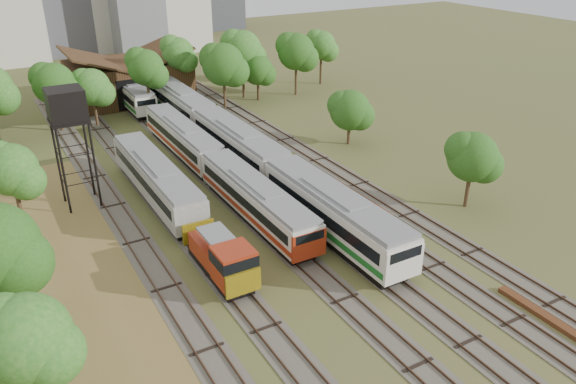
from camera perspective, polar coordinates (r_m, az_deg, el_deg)
ground at (r=37.84m, az=11.15°, el=-12.26°), size 240.00×240.00×0.00m
dry_grass_patch at (r=37.66m, az=-19.87°, el=-13.68°), size 14.00×60.00×0.04m
tracks at (r=55.82m, az=-6.08°, el=1.25°), size 24.60×80.00×0.19m
railcar_red_set at (r=54.57m, az=-7.41°, el=2.67°), size 2.85×34.57×3.52m
railcar_green_set at (r=58.55m, az=-5.01°, el=4.70°), size 3.26×52.08×4.04m
railcar_rear at (r=81.45m, az=-15.80°, el=9.65°), size 2.84×16.08×3.51m
shunter_locomotive at (r=39.92m, az=-6.54°, el=-6.84°), size 2.60×8.10×3.40m
old_grey_coach at (r=52.20m, az=-13.21°, el=1.27°), size 2.98×18.00×3.69m
water_tower at (r=50.98m, az=-21.57°, el=7.91°), size 3.07×3.07×10.63m
rail_pile_near at (r=39.89m, az=26.12°, el=-12.26°), size 0.64×9.61×0.32m
rail_pile_far at (r=52.11m, az=7.43°, el=-0.56°), size 0.53×8.51×0.28m
maintenance_shed at (r=84.57m, az=-15.85°, el=10.95°), size 16.45×11.55×7.58m
tree_band_left at (r=46.61m, az=-27.12°, el=0.59°), size 8.68×75.04×8.88m
tree_band_far at (r=76.71m, az=-10.65°, el=12.62°), size 51.56×10.85×9.61m
tree_band_right at (r=64.06m, az=5.89°, el=8.61°), size 5.23×43.60×6.96m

